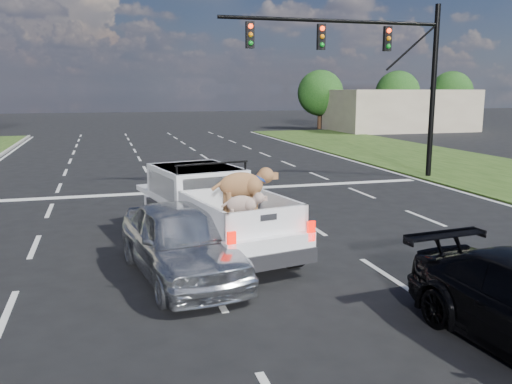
# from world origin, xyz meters

# --- Properties ---
(ground) EXTENTS (160.00, 160.00, 0.00)m
(ground) POSITION_xyz_m (0.00, 0.00, 0.00)
(ground) COLOR black
(ground) RESTS_ON ground
(road_markings) EXTENTS (17.75, 60.00, 0.01)m
(road_markings) POSITION_xyz_m (0.00, 6.56, 0.01)
(road_markings) COLOR silver
(road_markings) RESTS_ON ground
(traffic_signal) EXTENTS (9.11, 0.31, 7.00)m
(traffic_signal) POSITION_xyz_m (7.20, 10.50, 4.73)
(traffic_signal) COLOR black
(traffic_signal) RESTS_ON ground
(building_right) EXTENTS (12.00, 7.00, 3.60)m
(building_right) POSITION_xyz_m (22.00, 34.00, 1.80)
(building_right) COLOR #C0B193
(building_right) RESTS_ON ground
(tree_far_d) EXTENTS (4.20, 4.20, 5.40)m
(tree_far_d) POSITION_xyz_m (16.00, 38.00, 3.29)
(tree_far_d) COLOR #332114
(tree_far_d) RESTS_ON ground
(tree_far_e) EXTENTS (4.20, 4.20, 5.40)m
(tree_far_e) POSITION_xyz_m (24.00, 38.00, 3.29)
(tree_far_e) COLOR #332114
(tree_far_e) RESTS_ON ground
(tree_far_f) EXTENTS (4.20, 4.20, 5.40)m
(tree_far_f) POSITION_xyz_m (30.00, 38.00, 3.29)
(tree_far_f) COLOR #332114
(tree_far_f) RESTS_ON ground
(pickup_truck) EXTENTS (2.95, 5.62, 2.00)m
(pickup_truck) POSITION_xyz_m (-1.17, 2.83, 0.94)
(pickup_truck) COLOR black
(pickup_truck) RESTS_ON ground
(silver_sedan) EXTENTS (2.38, 4.52, 1.47)m
(silver_sedan) POSITION_xyz_m (-2.20, 0.97, 0.73)
(silver_sedan) COLOR silver
(silver_sedan) RESTS_ON ground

